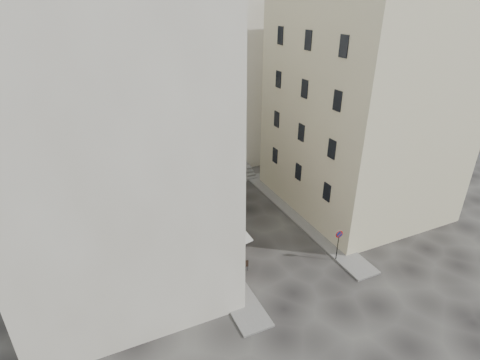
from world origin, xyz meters
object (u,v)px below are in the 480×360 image
bistro_table_a (239,266)px  pedestrian (232,236)px  bistro_table_b (232,255)px  no_parking_sign (339,240)px

bistro_table_a → pedestrian: (0.74, 2.97, 0.46)m
bistro_table_a → bistro_table_b: size_ratio=0.91×
no_parking_sign → bistro_table_b: (-6.88, 3.13, -1.32)m
bistro_table_b → bistro_table_a: bearing=-94.1°
pedestrian → no_parking_sign: bearing=97.9°
no_parking_sign → bistro_table_a: no_parking_sign is taller
bistro_table_a → bistro_table_b: bearing=85.9°
no_parking_sign → bistro_table_b: 7.67m
bistro_table_b → pedestrian: bearing=68.6°
no_parking_sign → bistro_table_a: size_ratio=2.03×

